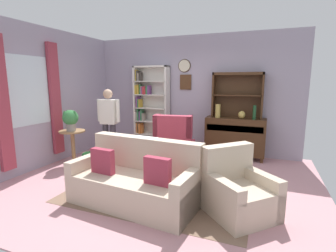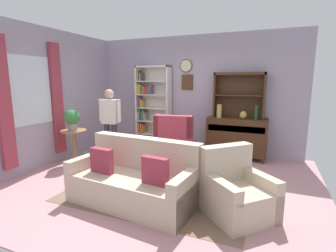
{
  "view_description": "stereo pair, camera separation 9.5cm",
  "coord_description": "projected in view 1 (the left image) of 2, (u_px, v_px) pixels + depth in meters",
  "views": [
    {
      "loc": [
        1.7,
        -3.88,
        1.74
      ],
      "look_at": [
        0.1,
        0.2,
        0.95
      ],
      "focal_mm": 27.05,
      "sensor_mm": 36.0,
      "label": 1
    },
    {
      "loc": [
        1.79,
        -3.85,
        1.74
      ],
      "look_at": [
        0.1,
        0.2,
        0.95
      ],
      "focal_mm": 27.05,
      "sensor_mm": 36.0,
      "label": 2
    }
  ],
  "objects": [
    {
      "name": "bookshelf",
      "position": [
        149.0,
        109.0,
        6.47
      ],
      "size": [
        0.9,
        0.3,
        2.1
      ],
      "color": "silver",
      "rests_on": "ground_plane"
    },
    {
      "name": "bottle_wine",
      "position": [
        254.0,
        112.0,
        5.38
      ],
      "size": [
        0.07,
        0.07,
        0.3
      ],
      "primitive_type": "cylinder",
      "color": "#194223",
      "rests_on": "sideboard"
    },
    {
      "name": "book_stack",
      "position": [
        178.0,
        158.0,
        4.24
      ],
      "size": [
        0.21,
        0.16,
        0.1
      ],
      "color": "#284C8C",
      "rests_on": "coffee_table"
    },
    {
      "name": "vase_round",
      "position": [
        242.0,
        115.0,
        5.51
      ],
      "size": [
        0.15,
        0.15,
        0.17
      ],
      "primitive_type": "ellipsoid",
      "color": "tan",
      "rests_on": "sideboard"
    },
    {
      "name": "sideboard_hutch",
      "position": [
        238.0,
        89.0,
        5.62
      ],
      "size": [
        1.1,
        0.26,
        1.0
      ],
      "color": "#422816",
      "rests_on": "sideboard"
    },
    {
      "name": "wall_back",
      "position": [
        193.0,
        94.0,
        6.18
      ],
      "size": [
        5.0,
        0.09,
        2.8
      ],
      "color": "#A399AD",
      "rests_on": "ground_plane"
    },
    {
      "name": "coffee_table",
      "position": [
        174.0,
        163.0,
        4.31
      ],
      "size": [
        0.8,
        0.5,
        0.42
      ],
      "color": "#422816",
      "rests_on": "ground_plane"
    },
    {
      "name": "wingback_chair",
      "position": [
        174.0,
        145.0,
        5.39
      ],
      "size": [
        0.9,
        0.92,
        1.05
      ],
      "color": "#A33347",
      "rests_on": "ground_plane"
    },
    {
      "name": "armchair_floral",
      "position": [
        238.0,
        193.0,
        3.31
      ],
      "size": [
        1.08,
        1.08,
        0.88
      ],
      "color": "beige",
      "rests_on": "ground_plane"
    },
    {
      "name": "potted_plant_large",
      "position": [
        70.0,
        119.0,
        5.14
      ],
      "size": [
        0.31,
        0.31,
        0.43
      ],
      "color": "gray",
      "rests_on": "plant_stand"
    },
    {
      "name": "vase_tall",
      "position": [
        218.0,
        111.0,
        5.67
      ],
      "size": [
        0.11,
        0.11,
        0.3
      ],
      "primitive_type": "cylinder",
      "color": "tan",
      "rests_on": "sideboard"
    },
    {
      "name": "ground_plane",
      "position": [
        159.0,
        181.0,
        4.48
      ],
      "size": [
        5.4,
        4.6,
        0.02
      ],
      "primitive_type": "cube",
      "color": "#C68C93"
    },
    {
      "name": "couch_floral",
      "position": [
        136.0,
        181.0,
        3.63
      ],
      "size": [
        1.87,
        1.02,
        0.9
      ],
      "color": "beige",
      "rests_on": "ground_plane"
    },
    {
      "name": "sideboard",
      "position": [
        235.0,
        136.0,
        5.71
      ],
      "size": [
        1.3,
        0.45,
        0.92
      ],
      "color": "#422816",
      "rests_on": "ground_plane"
    },
    {
      "name": "plant_stand",
      "position": [
        73.0,
        144.0,
        5.27
      ],
      "size": [
        0.52,
        0.52,
        0.72
      ],
      "color": "#997047",
      "rests_on": "ground_plane"
    },
    {
      "name": "potted_plant_small",
      "position": [
        88.0,
        158.0,
        5.13
      ],
      "size": [
        0.24,
        0.24,
        0.33
      ],
      "color": "gray",
      "rests_on": "ground_plane"
    },
    {
      "name": "area_rug",
      "position": [
        163.0,
        188.0,
        4.13
      ],
      "size": [
        2.8,
        2.12,
        0.01
      ],
      "primitive_type": "cube",
      "color": "#846651",
      "rests_on": "ground_plane"
    },
    {
      "name": "wall_left",
      "position": [
        42.0,
        98.0,
        5.09
      ],
      "size": [
        0.16,
        4.2,
        2.8
      ],
      "color": "#A399AD",
      "rests_on": "ground_plane"
    },
    {
      "name": "person_reading",
      "position": [
        109.0,
        120.0,
        5.46
      ],
      "size": [
        0.53,
        0.24,
        1.56
      ],
      "color": "#38333D",
      "rests_on": "ground_plane"
    }
  ]
}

